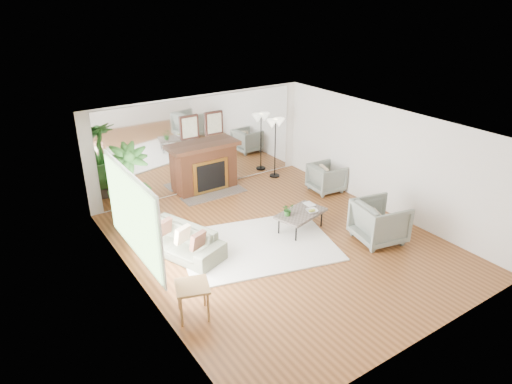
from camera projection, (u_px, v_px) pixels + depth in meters
ground at (281, 243)px, 9.62m from camera, size 7.00×7.00×0.00m
wall_left at (139, 230)px, 7.59m from camera, size 0.02×7.00×2.50m
wall_right at (386, 160)px, 10.61m from camera, size 0.02×7.00×2.50m
wall_back at (202, 143)px, 11.75m from camera, size 6.00×0.02×2.50m
mirror_panel at (202, 144)px, 11.73m from camera, size 5.40×0.04×2.40m
window_panel at (132, 215)px, 7.87m from camera, size 0.04×2.40×1.50m
fireplace at (207, 168)px, 11.81m from camera, size 1.85×0.83×2.05m
area_rug at (257, 245)px, 9.50m from camera, size 3.58×2.96×0.03m
coffee_table at (301, 214)px, 9.95m from camera, size 1.25×0.91×0.45m
sofa at (178, 240)px, 9.16m from camera, size 1.40×2.08×0.57m
armchair_back at (326, 178)px, 11.94m from camera, size 0.88×0.86×0.74m
armchair_front at (379, 222)px, 9.56m from camera, size 1.15×1.13×0.89m
side_table at (192, 290)px, 7.30m from camera, size 0.67×0.67×0.60m
potted_ficus at (129, 186)px, 9.79m from camera, size 1.14×1.14×1.94m
floor_lamp at (275, 128)px, 12.42m from camera, size 0.54×0.30×1.67m
tabletop_plant at (288, 210)px, 9.75m from camera, size 0.26×0.23×0.27m
fruit_bowl at (312, 211)px, 9.92m from camera, size 0.30×0.30×0.06m
book at (306, 205)px, 10.24m from camera, size 0.21×0.28×0.02m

